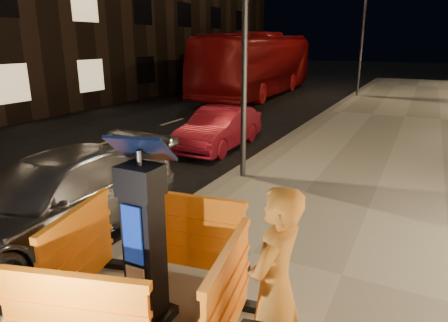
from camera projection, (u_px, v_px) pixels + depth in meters
The scene contains 13 objects.
ground_plane at pixel (152, 236), 6.44m from camera, with size 120.00×120.00×0.00m, color black.
sidewalk at pixel (341, 280), 5.11m from camera, with size 6.00×60.00×0.15m, color gray.
kerb at pixel (152, 231), 6.41m from camera, with size 0.30×60.00×0.15m, color slate.
parking_kiosk at pixel (144, 237), 4.03m from camera, with size 0.61×0.61×1.93m, color black.
barrier_back at pixel (194, 236), 4.97m from camera, with size 1.38×0.57×1.08m, color orange.
barrier_kerbside at pixel (80, 253), 4.57m from camera, with size 1.38×0.57×1.08m, color orange.
barrier_bldgside at pixel (228, 299), 3.75m from camera, with size 1.38×0.57×1.08m, color orange.
car_silver at pixel (59, 237), 6.40m from camera, with size 1.84×4.54×1.32m, color #B7B7BC.
car_red at pixel (219, 148), 11.68m from camera, with size 1.25×3.59×1.18m, color maroon.
bus_doubledecker at pixel (258, 95), 23.07m from camera, with size 2.89×12.35×3.44m, color maroon.
man at pixel (274, 287), 3.32m from camera, with size 0.65×0.43×1.79m, color #B06822.
street_lamp_mid at pixel (245, 34), 7.97m from camera, with size 0.12×0.12×6.00m, color #3F3F44.
street_lamp_far at pixel (362, 38), 20.77m from camera, with size 0.12×0.12×6.00m, color #3F3F44.
Camera 1 is at (3.67, -4.65, 3.02)m, focal length 32.00 mm.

